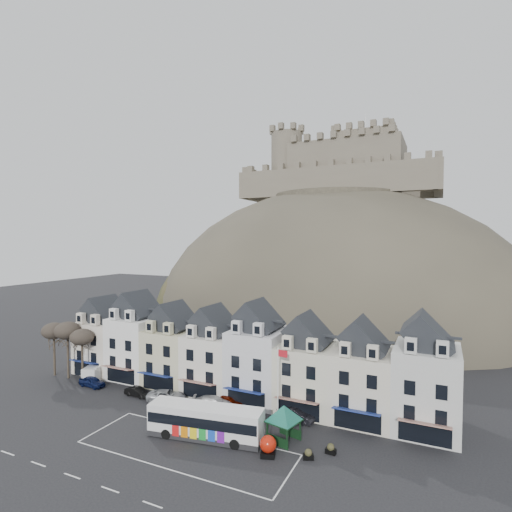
{
  "coord_description": "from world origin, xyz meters",
  "views": [
    {
      "loc": [
        25.06,
        -31.47,
        21.26
      ],
      "look_at": [
        -0.85,
        24.0,
        18.51
      ],
      "focal_mm": 28.0,
      "sensor_mm": 36.0,
      "label": 1
    }
  ],
  "objects": [
    {
      "name": "car_navy",
      "position": [
        -20.0,
        9.5,
        0.71
      ],
      "size": [
        4.26,
        1.9,
        1.42
      ],
      "primitive_type": "imported",
      "rotation": [
        0.0,
        0.0,
        1.52
      ],
      "color": "#0C143C",
      "rests_on": "ground"
    },
    {
      "name": "tree_left_mid",
      "position": [
        -26.0,
        10.5,
        7.24
      ],
      "size": [
        3.78,
        3.78,
        8.64
      ],
      "color": "#322A1F",
      "rests_on": "ground"
    },
    {
      "name": "castle",
      "position": [
        0.51,
        75.93,
        40.19
      ],
      "size": [
        50.2,
        22.2,
        22.0
      ],
      "color": "#675D4E",
      "rests_on": "ground"
    },
    {
      "name": "tree_left_far",
      "position": [
        -29.0,
        10.5,
        6.9
      ],
      "size": [
        3.61,
        3.61,
        8.24
      ],
      "color": "#322A1F",
      "rests_on": "ground"
    },
    {
      "name": "tree_left_near",
      "position": [
        -23.0,
        10.5,
        6.55
      ],
      "size": [
        3.43,
        3.43,
        7.84
      ],
      "color": "#322A1F",
      "rests_on": "ground"
    },
    {
      "name": "flagpole",
      "position": [
        8.53,
        9.99,
        5.11
      ],
      "size": [
        1.29,
        0.24,
        8.95
      ],
      "rotation": [
        0.0,
        0.0,
        -0.13
      ],
      "color": "silver",
      "rests_on": "ground"
    },
    {
      "name": "car_maroon",
      "position": [
        1.03,
        12.0,
        0.68
      ],
      "size": [
        4.16,
        2.16,
        1.35
      ],
      "primitive_type": "imported",
      "rotation": [
        0.0,
        0.0,
        1.42
      ],
      "color": "#5C1205",
      "rests_on": "ground"
    },
    {
      "name": "ground",
      "position": [
        0.0,
        0.0,
        0.0
      ],
      "size": [
        300.0,
        300.0,
        0.0
      ],
      "primitive_type": "plane",
      "color": "black",
      "rests_on": "ground"
    },
    {
      "name": "planter_east",
      "position": [
        15.49,
        6.42,
        0.5
      ],
      "size": [
        1.08,
        0.73,
        1.04
      ],
      "rotation": [
        0.0,
        0.0,
        -0.08
      ],
      "color": "black",
      "rests_on": "ground"
    },
    {
      "name": "planter_west",
      "position": [
        13.79,
        4.53,
        0.49
      ],
      "size": [
        1.14,
        0.88,
        1.02
      ],
      "rotation": [
        0.0,
        0.0,
        0.42
      ],
      "color": "black",
      "rests_on": "ground"
    },
    {
      "name": "white_van",
      "position": [
        -21.97,
        12.0,
        1.08
      ],
      "size": [
        3.58,
        5.16,
        2.16
      ],
      "rotation": [
        0.0,
        0.0,
        0.36
      ],
      "color": "silver",
      "rests_on": "ground"
    },
    {
      "name": "car_silver",
      "position": [
        -7.18,
        9.9,
        0.7
      ],
      "size": [
        5.43,
        3.82,
        1.39
      ],
      "primitive_type": "imported",
      "rotation": [
        0.0,
        0.0,
        1.91
      ],
      "color": "#AEB1B7",
      "rests_on": "ground"
    },
    {
      "name": "car_black",
      "position": [
        -11.65,
        9.5,
        0.61
      ],
      "size": [
        3.76,
        1.44,
        1.22
      ],
      "primitive_type": "imported",
      "rotation": [
        0.0,
        0.0,
        1.53
      ],
      "color": "black",
      "rests_on": "ground"
    },
    {
      "name": "red_buoy",
      "position": [
        10.05,
        3.43,
        1.03
      ],
      "size": [
        1.69,
        1.69,
        2.02
      ],
      "rotation": [
        0.0,
        0.0,
        0.29
      ],
      "color": "black",
      "rests_on": "ground"
    },
    {
      "name": "bus_shelter",
      "position": [
        10.42,
        6.75,
        2.97
      ],
      "size": [
        5.87,
        5.87,
        3.83
      ],
      "rotation": [
        0.0,
        0.0,
        -0.24
      ],
      "color": "black",
      "rests_on": "ground"
    },
    {
      "name": "townhouse_terrace",
      "position": [
        0.15,
        15.97,
        5.3
      ],
      "size": [
        54.4,
        9.35,
        11.8
      ],
      "color": "silver",
      "rests_on": "ground"
    },
    {
      "name": "coach_bay_markings",
      "position": [
        2.0,
        1.25,
        0.0
      ],
      "size": [
        22.0,
        7.5,
        0.01
      ],
      "primitive_type": "cube",
      "color": "silver",
      "rests_on": "ground"
    },
    {
      "name": "bus",
      "position": [
        2.65,
        3.86,
        1.93
      ],
      "size": [
        12.66,
        4.81,
        3.49
      ],
      "rotation": [
        0.0,
        0.0,
        0.16
      ],
      "color": "#262628",
      "rests_on": "ground"
    },
    {
      "name": "car_charcoal",
      "position": [
        10.0,
        11.84,
        0.74
      ],
      "size": [
        4.71,
        2.35,
        1.48
      ],
      "primitive_type": "imported",
      "rotation": [
        0.0,
        0.0,
        1.39
      ],
      "color": "black",
      "rests_on": "ground"
    },
    {
      "name": "castle_hill",
      "position": [
        1.25,
        68.95,
        0.11
      ],
      "size": [
        100.0,
        76.0,
        68.0
      ],
      "color": "#3C382E",
      "rests_on": "ground"
    },
    {
      "name": "car_white",
      "position": [
        -0.4,
        10.55,
        0.76
      ],
      "size": [
        5.65,
        4.09,
        1.52
      ],
      "primitive_type": "imported",
      "rotation": [
        0.0,
        0.0,
        1.99
      ],
      "color": "silver",
      "rests_on": "ground"
    }
  ]
}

